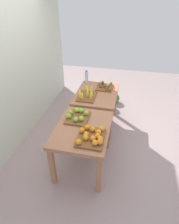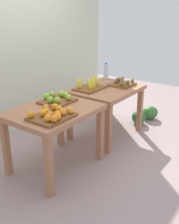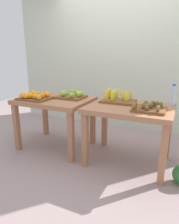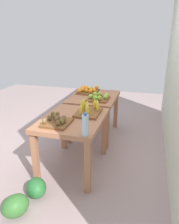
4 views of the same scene
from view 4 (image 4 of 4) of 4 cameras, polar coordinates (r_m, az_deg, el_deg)
ground_plane at (r=3.67m, az=-1.11°, el=-9.51°), size 8.00×8.00×0.00m
display_table_left at (r=3.91m, az=1.21°, el=2.71°), size 1.04×0.80×0.76m
display_table_right at (r=2.91m, az=-4.39°, el=-3.58°), size 1.04×0.80×0.76m
orange_bin at (r=4.12m, az=-0.47°, el=5.83°), size 0.44×0.39×0.11m
apple_bin at (r=3.65m, az=2.45°, el=3.89°), size 0.40×0.35×0.11m
banana_crate at (r=3.00m, az=-0.31°, el=0.47°), size 0.44×0.32×0.17m
kiwi_bin at (r=2.69m, az=-8.71°, el=-2.41°), size 0.37×0.32×0.10m
water_bottle at (r=2.32m, az=-1.12°, el=-3.53°), size 0.07×0.07×0.26m
watermelon_pile at (r=2.64m, az=-16.56°, el=-20.83°), size 0.67×0.42×0.23m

